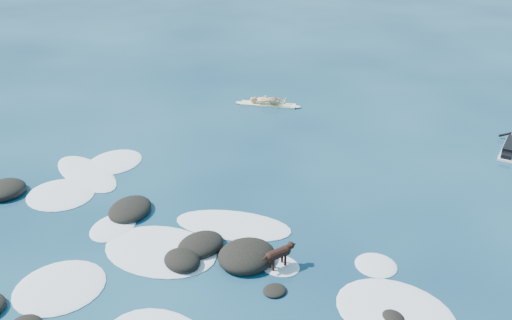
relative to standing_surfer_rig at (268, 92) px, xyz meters
The scene contains 6 objects.
ground 10.91m from the standing_surfer_rig, 67.09° to the right, with size 160.00×160.00×0.00m, color #0A2642.
reef_rocks 11.92m from the standing_surfer_rig, 70.10° to the right, with size 14.54×6.87×0.58m.
breaking_foam 11.01m from the standing_surfer_rig, 70.44° to the right, with size 14.51×8.38×0.12m.
standing_surfer_rig is the anchor object (origin of this frame).
paddling_surfer_rig 9.88m from the standing_surfer_rig, ahead, with size 1.15×2.58×0.45m.
dog 11.33m from the standing_surfer_rig, 54.96° to the right, with size 0.53×1.03×0.68m.
Camera 1 is at (8.52, -9.37, 9.22)m, focal length 40.00 mm.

